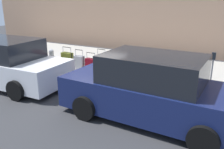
{
  "coord_description": "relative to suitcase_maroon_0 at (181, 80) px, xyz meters",
  "views": [
    {
      "loc": [
        -5.06,
        7.06,
        2.97
      ],
      "look_at": [
        -1.29,
        0.22,
        0.49
      ],
      "focal_mm": 38.05,
      "sensor_mm": 36.0,
      "label": 1
    }
  ],
  "objects": [
    {
      "name": "ground_plane",
      "position": [
        3.47,
        0.53,
        -0.43
      ],
      "size": [
        40.0,
        40.0,
        0.0
      ],
      "primitive_type": "plane",
      "color": "#333335"
    },
    {
      "name": "sidewalk_curb",
      "position": [
        3.47,
        -1.97,
        -0.36
      ],
      "size": [
        18.0,
        5.0,
        0.14
      ],
      "primitive_type": "cube",
      "color": "#ADA89E",
      "rests_on": "ground_plane"
    },
    {
      "name": "suitcase_maroon_0",
      "position": [
        0.0,
        0.0,
        0.0
      ],
      "size": [
        0.37,
        0.25,
        0.79
      ],
      "color": "maroon",
      "rests_on": "sidewalk_curb"
    },
    {
      "name": "suitcase_silver_1",
      "position": [
        0.5,
        -0.01,
        -0.03
      ],
      "size": [
        0.4,
        0.26,
        0.75
      ],
      "color": "#9EA0A8",
      "rests_on": "sidewalk_curb"
    },
    {
      "name": "suitcase_olive_2",
      "position": [
        1.0,
        0.09,
        0.02
      ],
      "size": [
        0.38,
        0.21,
        0.88
      ],
      "color": "#59601E",
      "rests_on": "sidewalk_curb"
    },
    {
      "name": "suitcase_navy_3",
      "position": [
        1.5,
        -0.0,
        0.04
      ],
      "size": [
        0.39,
        0.21,
        0.72
      ],
      "color": "navy",
      "rests_on": "sidewalk_curb"
    },
    {
      "name": "suitcase_black_4",
      "position": [
        1.98,
        -0.03,
        -0.03
      ],
      "size": [
        0.36,
        0.27,
        0.79
      ],
      "color": "black",
      "rests_on": "sidewalk_curb"
    },
    {
      "name": "suitcase_teal_5",
      "position": [
        2.47,
        0.08,
        0.0
      ],
      "size": [
        0.41,
        0.22,
        0.65
      ],
      "color": "#0F606B",
      "rests_on": "sidewalk_curb"
    },
    {
      "name": "suitcase_red_6",
      "position": [
        2.99,
        0.12,
        0.07
      ],
      "size": [
        0.41,
        0.27,
        1.06
      ],
      "color": "red",
      "rests_on": "sidewalk_curb"
    },
    {
      "name": "suitcase_maroon_7",
      "position": [
        3.53,
        0.03,
        0.01
      ],
      "size": [
        0.46,
        0.22,
        0.85
      ],
      "color": "maroon",
      "rests_on": "sidewalk_curb"
    },
    {
      "name": "suitcase_silver_8",
      "position": [
        4.09,
        0.04,
        0.04
      ],
      "size": [
        0.42,
        0.23,
        0.92
      ],
      "color": "#9EA0A8",
      "rests_on": "sidewalk_curb"
    },
    {
      "name": "suitcase_olive_9",
      "position": [
        4.66,
        0.1,
        0.08
      ],
      "size": [
        0.5,
        0.26,
        0.98
      ],
      "color": "#59601E",
      "rests_on": "sidewalk_curb"
    },
    {
      "name": "fire_hydrant",
      "position": [
        5.57,
        0.05,
        0.12
      ],
      "size": [
        0.39,
        0.21,
        0.78
      ],
      "color": "#99999E",
      "rests_on": "sidewalk_curb"
    },
    {
      "name": "bollard_post",
      "position": [
        6.12,
        0.2,
        0.16
      ],
      "size": [
        0.14,
        0.14,
        0.9
      ],
      "primitive_type": "cylinder",
      "color": "brown",
      "rests_on": "sidewalk_curb"
    },
    {
      "name": "parking_meter",
      "position": [
        -0.9,
        -0.2,
        0.54
      ],
      "size": [
        0.12,
        0.09,
        1.27
      ],
      "color": "slate",
      "rests_on": "sidewalk_curb"
    },
    {
      "name": "parked_car_navy_0",
      "position": [
        0.22,
        2.23,
        0.36
      ],
      "size": [
        4.7,
        2.12,
        1.69
      ],
      "color": "#141E4C",
      "rests_on": "ground_plane"
    },
    {
      "name": "parked_car_white_1",
      "position": [
        5.73,
        2.23,
        0.34
      ],
      "size": [
        4.79,
        2.27,
        1.65
      ],
      "color": "silver",
      "rests_on": "ground_plane"
    }
  ]
}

